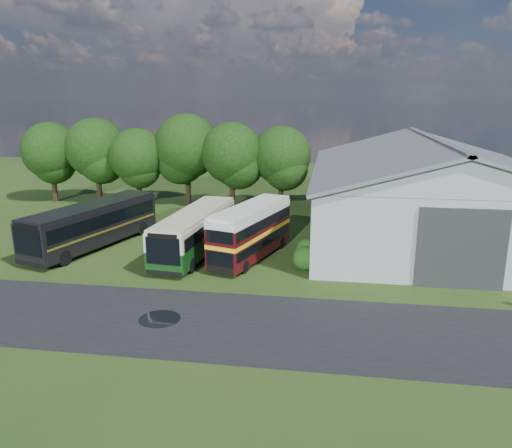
% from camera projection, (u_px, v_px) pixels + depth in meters
% --- Properties ---
extents(ground, '(120.00, 120.00, 0.00)m').
position_uv_depth(ground, '(202.00, 299.00, 28.90)').
color(ground, '#1F3A12').
rests_on(ground, ground).
extents(asphalt_road, '(60.00, 8.00, 0.02)m').
position_uv_depth(asphalt_road, '(244.00, 325.00, 25.59)').
color(asphalt_road, black).
rests_on(asphalt_road, ground).
extents(puddle, '(2.20, 2.20, 0.01)m').
position_uv_depth(puddle, '(160.00, 319.00, 26.26)').
color(puddle, black).
rests_on(puddle, ground).
extents(storage_shed, '(18.80, 24.80, 8.15)m').
position_uv_depth(storage_shed, '(428.00, 186.00, 40.93)').
color(storage_shed, gray).
rests_on(storage_shed, ground).
extents(tree_far_left, '(6.12, 6.12, 8.64)m').
position_uv_depth(tree_far_left, '(51.00, 151.00, 53.85)').
color(tree_far_left, black).
rests_on(tree_far_left, ground).
extents(tree_left_a, '(6.46, 6.46, 9.12)m').
position_uv_depth(tree_left_a, '(96.00, 148.00, 53.51)').
color(tree_left_a, black).
rests_on(tree_left_a, ground).
extents(tree_left_b, '(5.78, 5.78, 8.16)m').
position_uv_depth(tree_left_b, '(137.00, 156.00, 51.97)').
color(tree_left_b, black).
rests_on(tree_left_b, ground).
extents(tree_mid, '(6.80, 6.80, 9.60)m').
position_uv_depth(tree_mid, '(187.00, 146.00, 52.24)').
color(tree_mid, black).
rests_on(tree_mid, ground).
extents(tree_right_a, '(6.26, 6.26, 8.83)m').
position_uv_depth(tree_right_a, '(232.00, 153.00, 50.67)').
color(tree_right_a, black).
rests_on(tree_right_a, ground).
extents(tree_right_b, '(5.98, 5.98, 8.45)m').
position_uv_depth(tree_right_b, '(281.00, 156.00, 50.77)').
color(tree_right_b, black).
rests_on(tree_right_b, ground).
extents(shrub_front, '(1.70, 1.70, 1.70)m').
position_uv_depth(shrub_front, '(305.00, 269.00, 33.82)').
color(shrub_front, '#194714').
rests_on(shrub_front, ground).
extents(shrub_mid, '(1.60, 1.60, 1.60)m').
position_uv_depth(shrub_mid, '(306.00, 260.00, 35.73)').
color(shrub_mid, '#194714').
rests_on(shrub_mid, ground).
extents(bus_green_single, '(3.69, 11.75, 3.19)m').
position_uv_depth(bus_green_single, '(195.00, 231.00, 36.77)').
color(bus_green_single, black).
rests_on(bus_green_single, ground).
extents(bus_maroon_double, '(4.86, 9.30, 3.88)m').
position_uv_depth(bus_maroon_double, '(251.00, 232.00, 35.62)').
color(bus_maroon_double, black).
rests_on(bus_maroon_double, ground).
extents(bus_dark_single, '(6.11, 12.55, 3.38)m').
position_uv_depth(bus_dark_single, '(93.00, 224.00, 38.28)').
color(bus_dark_single, black).
rests_on(bus_dark_single, ground).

